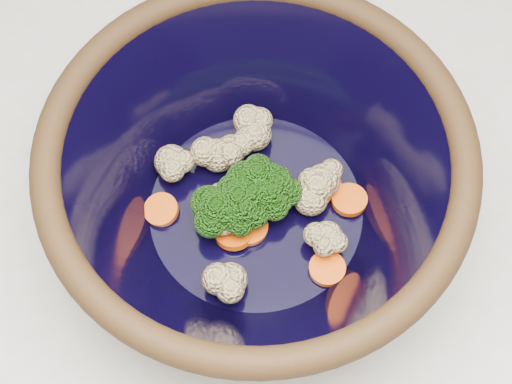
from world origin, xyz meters
name	(u,v)px	position (x,y,z in m)	size (l,w,h in m)	color
ground	(291,355)	(0.00, 0.00, 0.00)	(3.00, 3.00, 0.00)	#9E7A54
counter	(305,289)	(0.00, 0.00, 0.45)	(1.20, 1.20, 0.90)	beige
mixing_bowl	(256,185)	(-0.07, -0.08, 0.98)	(0.33, 0.33, 0.14)	black
vegetable_pile	(253,194)	(-0.08, -0.08, 0.95)	(0.18, 0.16, 0.05)	#608442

